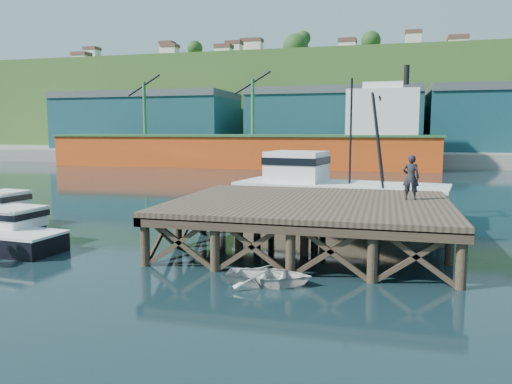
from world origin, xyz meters
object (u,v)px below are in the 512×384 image
(dinghy, at_px, (269,276))
(boat_black, at_px, (1,234))
(dockworker, at_px, (411,177))
(trawler, at_px, (335,190))

(dinghy, bearing_deg, boat_black, 78.35)
(dockworker, bearing_deg, boat_black, 22.14)
(trawler, xyz_separation_m, dinghy, (-0.87, -13.72, -1.39))
(trawler, distance_m, dockworker, 7.80)
(trawler, relative_size, dinghy, 4.38)
(boat_black, distance_m, dockworker, 18.34)
(dinghy, bearing_deg, trawler, -6.26)
(trawler, bearing_deg, dinghy, -84.50)
(trawler, bearing_deg, dockworker, -49.71)
(dockworker, bearing_deg, trawler, -53.19)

